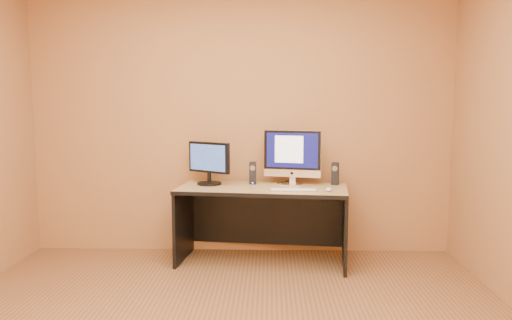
{
  "coord_description": "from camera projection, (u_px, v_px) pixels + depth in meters",
  "views": [
    {
      "loc": [
        0.28,
        -2.75,
        1.45
      ],
      "look_at": [
        0.16,
        1.52,
        0.94
      ],
      "focal_mm": 35.0,
      "sensor_mm": 36.0,
      "label": 1
    }
  ],
  "objects": [
    {
      "name": "walls",
      "position": [
        220.0,
        128.0,
        2.75
      ],
      "size": [
        4.0,
        4.0,
        2.6
      ],
      "primitive_type": null,
      "color": "olive",
      "rests_on": "ground"
    },
    {
      "name": "cable_a",
      "position": [
        293.0,
        182.0,
        4.7
      ],
      "size": [
        0.02,
        0.2,
        0.01
      ],
      "primitive_type": "cylinder",
      "rotation": [
        1.57,
        0.0,
        0.09
      ],
      "color": "black",
      "rests_on": "desk"
    },
    {
      "name": "desk",
      "position": [
        262.0,
        225.0,
        4.46
      ],
      "size": [
        1.55,
        0.82,
        0.69
      ],
      "primitive_type": null,
      "rotation": [
        0.0,
        0.0,
        -0.11
      ],
      "color": "#A88854",
      "rests_on": "ground"
    },
    {
      "name": "cable_b",
      "position": [
        283.0,
        182.0,
        4.68
      ],
      "size": [
        0.12,
        0.13,
        0.01
      ],
      "primitive_type": "cylinder",
      "rotation": [
        1.57,
        0.0,
        -0.72
      ],
      "color": "black",
      "rests_on": "desk"
    },
    {
      "name": "mouse",
      "position": [
        329.0,
        189.0,
        4.23
      ],
      "size": [
        0.08,
        0.11,
        0.03
      ],
      "primitive_type": "ellipsoid",
      "rotation": [
        0.0,
        0.0,
        -0.26
      ],
      "color": "silver",
      "rests_on": "desk"
    },
    {
      "name": "keyboard",
      "position": [
        293.0,
        190.0,
        4.25
      ],
      "size": [
        0.4,
        0.12,
        0.02
      ],
      "primitive_type": "cube",
      "rotation": [
        0.0,
        0.0,
        -0.03
      ],
      "color": "#B9B9BE",
      "rests_on": "desk"
    },
    {
      "name": "speaker_right",
      "position": [
        335.0,
        174.0,
        4.55
      ],
      "size": [
        0.08,
        0.08,
        0.2
      ],
      "primitive_type": null,
      "rotation": [
        0.0,
        0.0,
        -0.25
      ],
      "color": "black",
      "rests_on": "desk"
    },
    {
      "name": "imac",
      "position": [
        292.0,
        157.0,
        4.53
      ],
      "size": [
        0.56,
        0.31,
        0.51
      ],
      "primitive_type": null,
      "rotation": [
        0.0,
        0.0,
        -0.23
      ],
      "color": "silver",
      "rests_on": "desk"
    },
    {
      "name": "second_monitor",
      "position": [
        209.0,
        163.0,
        4.55
      ],
      "size": [
        0.5,
        0.42,
        0.39
      ],
      "primitive_type": null,
      "rotation": [
        0.0,
        0.0,
        -0.55
      ],
      "color": "black",
      "rests_on": "desk"
    },
    {
      "name": "speaker_left",
      "position": [
        253.0,
        173.0,
        4.59
      ],
      "size": [
        0.06,
        0.07,
        0.2
      ],
      "primitive_type": null,
      "rotation": [
        0.0,
        0.0,
        0.0
      ],
      "color": "black",
      "rests_on": "desk"
    }
  ]
}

